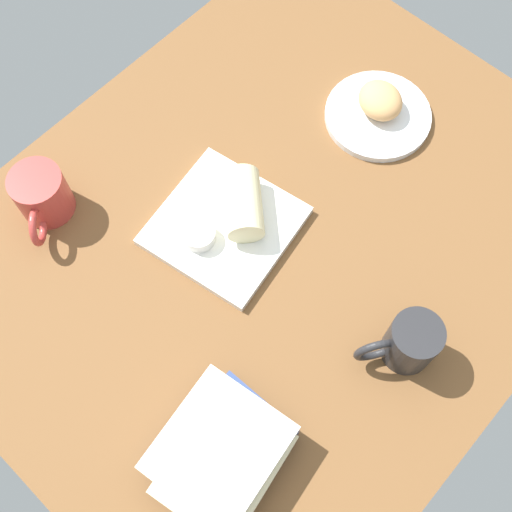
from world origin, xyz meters
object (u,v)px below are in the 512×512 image
scone_pastry (380,100)px  square_plate (224,226)px  sauce_cup (199,235)px  breakfast_wrap (244,204)px  book_stack (222,453)px  second_mug (42,195)px  coffee_mug (409,342)px  round_plate (378,116)px

scone_pastry → square_plate: scone_pastry is taller
sauce_cup → breakfast_wrap: breakfast_wrap is taller
book_stack → second_mug: size_ratio=1.79×
square_plate → sauce_cup: sauce_cup is taller
book_stack → second_mug: 51.81cm
square_plate → second_mug: second_mug is taller
book_stack → coffee_mug: bearing=-17.6°
round_plate → sauce_cup: sauce_cup is taller
sauce_cup → book_stack: book_stack is taller
sauce_cup → second_mug: 27.22cm
scone_pastry → coffee_mug: bearing=-136.6°
scone_pastry → sauce_cup: bearing=172.3°
square_plate → second_mug: size_ratio=1.88×
square_plate → book_stack: (-27.41, -25.96, 2.73)cm
book_stack → coffee_mug: (30.73, -9.74, 1.49)cm
book_stack → second_mug: (9.45, 50.92, 1.19)cm
sauce_cup → book_stack: 35.34cm
round_plate → scone_pastry: scone_pastry is taller
breakfast_wrap → second_mug: second_mug is taller
book_stack → second_mug: second_mug is taller
scone_pastry → square_plate: 36.85cm
square_plate → scone_pastry: bearing=-6.8°
breakfast_wrap → book_stack: 40.03cm
round_plate → book_stack: (-63.03, -20.89, 2.83)cm
round_plate → sauce_cup: size_ratio=3.45×
sauce_cup → breakfast_wrap: size_ratio=0.48×
round_plate → book_stack: book_stack is taller
sauce_cup → breakfast_wrap: 9.08cm
second_mug → square_plate: bearing=-54.3°
round_plate → breakfast_wrap: (-31.78, 4.11, 3.99)cm
breakfast_wrap → second_mug: size_ratio=1.00×
breakfast_wrap → coffee_mug: coffee_mug is taller
second_mug → sauce_cup: bearing=-61.0°
breakfast_wrap → coffee_mug: size_ratio=0.98×
scone_pastry → coffee_mug: (-33.15, -31.36, 1.26)cm
scone_pastry → book_stack: book_stack is taller
breakfast_wrap → sauce_cup: bearing=-151.7°
scone_pastry → coffee_mug: 45.65cm
round_plate → square_plate: size_ratio=0.89×
coffee_mug → second_mug: bearing=109.3°
book_stack → sauce_cup: bearing=50.2°
scone_pastry → second_mug: 61.83cm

